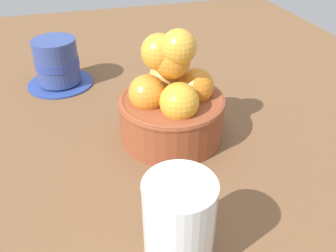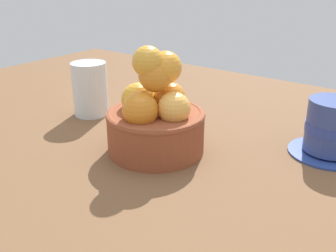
# 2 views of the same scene
# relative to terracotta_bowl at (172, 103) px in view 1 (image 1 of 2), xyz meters

# --- Properties ---
(ground_plane) EXTENTS (1.26, 0.94, 0.03)m
(ground_plane) POSITION_rel_terracotta_bowl_xyz_m (-0.00, 0.00, -0.07)
(ground_plane) COLOR brown
(terracotta_bowl) EXTENTS (0.14, 0.14, 0.15)m
(terracotta_bowl) POSITION_rel_terracotta_bowl_xyz_m (0.00, 0.00, 0.00)
(terracotta_bowl) COLOR brown
(terracotta_bowl) RESTS_ON ground_plane
(coffee_cup) EXTENTS (0.11, 0.11, 0.08)m
(coffee_cup) POSITION_rel_terracotta_bowl_xyz_m (-0.20, -0.14, -0.02)
(coffee_cup) COLOR #2A418F
(coffee_cup) RESTS_ON ground_plane
(water_glass) EXTENTS (0.06, 0.06, 0.09)m
(water_glass) POSITION_rel_terracotta_bowl_xyz_m (0.19, -0.05, -0.01)
(water_glass) COLOR silver
(water_glass) RESTS_ON ground_plane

